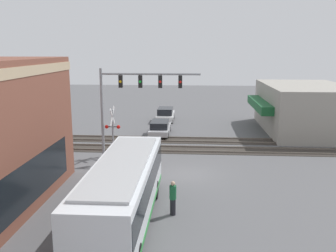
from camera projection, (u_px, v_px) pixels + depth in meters
The scene contains 10 objects.
ground_plane at pixel (187, 174), 24.54m from camera, with size 120.00×120.00×0.00m, color #565659.
shop_building at pixel (304, 108), 37.02m from camera, with size 12.65×8.89×4.59m.
city_bus at pixel (123, 190), 17.21m from camera, with size 10.72×2.59×3.08m.
traffic_signal_gantry at pixel (133, 91), 27.32m from camera, with size 0.42×7.36×6.68m.
crossing_signal at pixel (113, 127), 28.16m from camera, with size 1.41×1.18×3.81m.
rail_track_near at pixel (188, 149), 30.39m from camera, with size 2.60×60.00×0.15m.
rail_track_far at pixel (189, 140), 33.52m from camera, with size 2.60×60.00×0.15m.
parked_car_silver at pixel (160, 128), 35.66m from camera, with size 4.79×1.82×1.35m.
parked_car_white at pixel (165, 115), 42.30m from camera, with size 4.84×1.82×1.53m.
pedestrian_near_bus at pixel (173, 198), 18.37m from camera, with size 0.34×0.34×1.75m.
Camera 1 is at (-23.41, -0.39, 8.09)m, focal length 40.00 mm.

